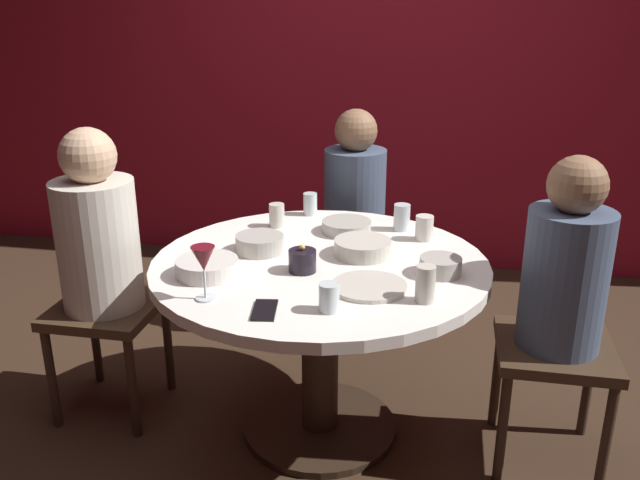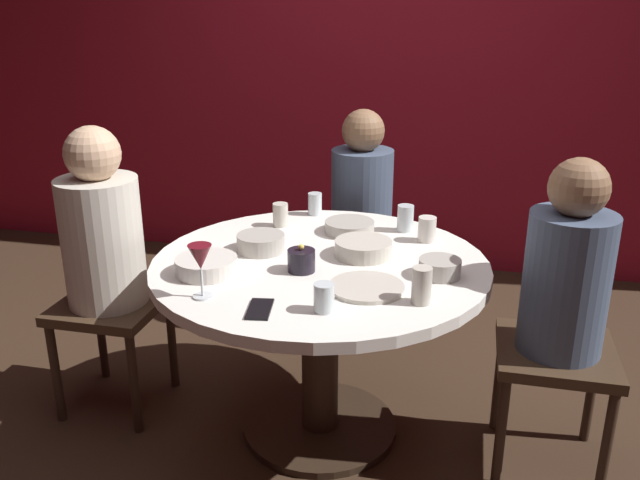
% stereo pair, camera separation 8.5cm
% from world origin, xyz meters
% --- Properties ---
extents(ground_plane, '(8.00, 8.00, 0.00)m').
position_xyz_m(ground_plane, '(0.00, 0.00, 0.00)').
color(ground_plane, '#382619').
extents(back_wall, '(6.00, 0.10, 2.60)m').
position_xyz_m(back_wall, '(0.00, 1.90, 1.30)').
color(back_wall, maroon).
rests_on(back_wall, ground).
extents(dining_table, '(1.22, 1.22, 0.72)m').
position_xyz_m(dining_table, '(0.00, 0.00, 0.55)').
color(dining_table, white).
rests_on(dining_table, ground).
extents(seated_diner_left, '(0.40, 0.40, 1.18)m').
position_xyz_m(seated_diner_left, '(-0.87, 0.00, 0.73)').
color(seated_diner_left, '#3F2D1E').
rests_on(seated_diner_left, ground).
extents(seated_diner_back, '(0.40, 0.40, 1.13)m').
position_xyz_m(seated_diner_back, '(0.00, 0.90, 0.70)').
color(seated_diner_back, '#3F2D1E').
rests_on(seated_diner_back, ground).
extents(seated_diner_right, '(0.40, 0.40, 1.14)m').
position_xyz_m(seated_diner_right, '(0.84, 0.00, 0.71)').
color(seated_diner_right, '#3F2D1E').
rests_on(seated_diner_right, ground).
extents(candle_holder, '(0.10, 0.10, 0.10)m').
position_xyz_m(candle_holder, '(-0.04, -0.11, 0.76)').
color(candle_holder, black).
rests_on(candle_holder, dining_table).
extents(wine_glass, '(0.08, 0.08, 0.18)m').
position_xyz_m(wine_glass, '(-0.29, -0.39, 0.85)').
color(wine_glass, silver).
rests_on(wine_glass, dining_table).
extents(dinner_plate, '(0.25, 0.25, 0.01)m').
position_xyz_m(dinner_plate, '(0.20, -0.21, 0.73)').
color(dinner_plate, beige).
rests_on(dinner_plate, dining_table).
extents(cell_phone, '(0.09, 0.15, 0.01)m').
position_xyz_m(cell_phone, '(-0.09, -0.44, 0.73)').
color(cell_phone, black).
rests_on(cell_phone, dining_table).
extents(bowl_serving_large, '(0.18, 0.18, 0.06)m').
position_xyz_m(bowl_serving_large, '(-0.24, 0.05, 0.75)').
color(bowl_serving_large, '#B2ADA3').
rests_on(bowl_serving_large, dining_table).
extents(bowl_salad_center, '(0.14, 0.14, 0.06)m').
position_xyz_m(bowl_salad_center, '(0.43, -0.04, 0.75)').
color(bowl_salad_center, '#B2ADA3').
rests_on(bowl_salad_center, dining_table).
extents(bowl_small_white, '(0.20, 0.20, 0.05)m').
position_xyz_m(bowl_small_white, '(0.05, 0.33, 0.74)').
color(bowl_small_white, '#B2ADA3').
rests_on(bowl_small_white, dining_table).
extents(bowl_sauce_side, '(0.21, 0.21, 0.06)m').
position_xyz_m(bowl_sauce_side, '(0.14, 0.08, 0.75)').
color(bowl_sauce_side, beige).
rests_on(bowl_sauce_side, dining_table).
extents(bowl_rice_portion, '(0.21, 0.21, 0.06)m').
position_xyz_m(bowl_rice_portion, '(-0.35, -0.20, 0.75)').
color(bowl_rice_portion, silver).
rests_on(bowl_rice_portion, dining_table).
extents(cup_near_candle, '(0.06, 0.06, 0.12)m').
position_xyz_m(cup_near_candle, '(0.38, -0.27, 0.78)').
color(cup_near_candle, beige).
rests_on(cup_near_candle, dining_table).
extents(cup_by_left_diner, '(0.07, 0.07, 0.10)m').
position_xyz_m(cup_by_left_diner, '(0.36, 0.30, 0.77)').
color(cup_by_left_diner, silver).
rests_on(cup_by_left_diner, dining_table).
extents(cup_by_right_diner, '(0.07, 0.07, 0.11)m').
position_xyz_m(cup_by_right_diner, '(0.26, 0.40, 0.78)').
color(cup_by_right_diner, silver).
rests_on(cup_by_right_diner, dining_table).
extents(cup_center_front, '(0.06, 0.06, 0.09)m').
position_xyz_m(cup_center_front, '(0.10, -0.40, 0.77)').
color(cup_center_front, silver).
rests_on(cup_center_front, dining_table).
extents(cup_far_edge, '(0.06, 0.06, 0.10)m').
position_xyz_m(cup_far_edge, '(-0.14, 0.53, 0.77)').
color(cup_far_edge, silver).
rests_on(cup_far_edge, dining_table).
extents(cup_beside_wine, '(0.06, 0.06, 0.10)m').
position_xyz_m(cup_beside_wine, '(-0.25, 0.34, 0.77)').
color(cup_beside_wine, beige).
rests_on(cup_beside_wine, dining_table).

